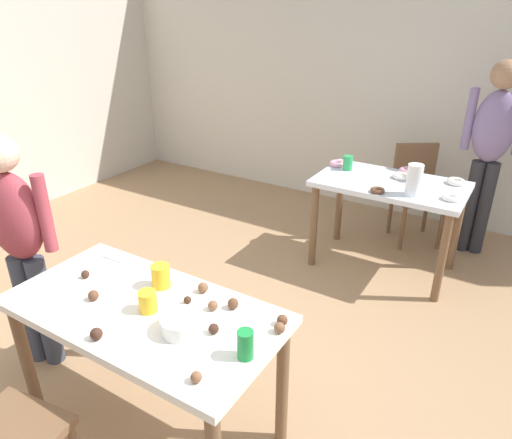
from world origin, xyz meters
The scene contains 32 objects.
ground_plane centered at (0.00, 0.00, 0.00)m, with size 6.40×6.40×0.00m, color #9E7A56.
wall_back centered at (0.00, 3.20, 1.30)m, with size 6.40×0.10×2.60m, color beige.
dining_table_near centered at (-0.04, -0.23, 0.64)m, with size 1.30×0.66×0.75m.
dining_table_far centered at (0.43, 1.96, 0.63)m, with size 1.12×0.66×0.75m.
chair_far_table centered at (0.49, 2.63, 0.50)m, with size 0.56×0.56×0.87m.
person_girl_near centered at (-0.97, -0.20, 0.84)m, with size 0.45×0.29×1.41m.
person_adult_far centered at (1.01, 2.65, 0.98)m, with size 0.46×0.24×1.62m.
mixing_bowl centered at (0.22, -0.27, 0.79)m, with size 0.18×0.18×0.07m, color white.
soda_can centered at (0.53, -0.26, 0.81)m, with size 0.07×0.07×0.12m, color #198438.
fork_near centered at (-0.48, 0.00, 0.75)m, with size 0.17×0.02×0.01m, color silver.
cup_near_0 centered at (0.00, -0.24, 0.80)m, with size 0.08×0.08×0.10m, color yellow.
cup_near_1 centered at (-0.08, -0.06, 0.81)m, with size 0.09×0.09×0.12m, color yellow.
cake_ball_0 centered at (0.45, -0.46, 0.77)m, with size 0.04×0.04×0.04m, color brown.
cake_ball_1 centered at (0.24, -0.08, 0.77)m, with size 0.05×0.05×0.05m, color brown.
cake_ball_2 centered at (0.34, -0.21, 0.77)m, with size 0.04×0.04×0.04m, color #3D2319.
cake_ball_3 centered at (-0.46, -0.20, 0.77)m, with size 0.04×0.04×0.04m, color #3D2319.
cake_ball_4 centered at (0.56, -0.01, 0.77)m, with size 0.05×0.05×0.05m, color brown.
cake_ball_5 centered at (-0.27, -0.31, 0.77)m, with size 0.05×0.05×0.05m, color brown.
cake_ball_6 centered at (0.12, 0.01, 0.78)m, with size 0.05×0.05×0.05m, color brown.
cake_ball_7 centered at (-0.04, -0.49, 0.78)m, with size 0.05×0.05×0.05m, color #3D2319.
cake_ball_8 centered at (0.11, -0.10, 0.77)m, with size 0.04×0.04×0.04m, color #3D2319.
cake_ball_9 centered at (0.57, -0.06, 0.77)m, with size 0.05×0.05×0.05m, color brown.
cake_ball_10 centered at (0.31, -0.02, 0.78)m, with size 0.05×0.05×0.05m, color brown.
pitcher_far centered at (0.64, 1.77, 0.86)m, with size 0.11×0.11×0.23m, color white.
cup_far_0 centered at (0.58, 2.06, 0.80)m, with size 0.08×0.08×0.09m, color white.
cup_far_1 centered at (0.04, 2.05, 0.81)m, with size 0.08×0.08×0.12m, color green.
donut_far_0 centered at (-0.07, 2.10, 0.77)m, with size 0.13×0.13×0.04m, color pink.
donut_far_1 centered at (0.41, 1.69, 0.77)m, with size 0.11×0.11×0.03m, color brown.
donut_far_2 centered at (0.86, 2.17, 0.77)m, with size 0.13×0.13×0.04m, color white.
donut_far_3 centered at (0.89, 1.82, 0.77)m, with size 0.12×0.12×0.04m, color white.
donut_far_4 centered at (0.48, 2.23, 0.77)m, with size 0.13×0.13×0.04m, color pink.
donut_far_5 centered at (0.47, 2.08, 0.77)m, with size 0.13×0.13×0.04m, color white.
Camera 1 is at (1.31, -1.44, 2.01)m, focal length 32.66 mm.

